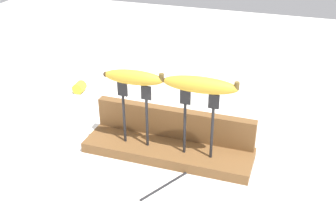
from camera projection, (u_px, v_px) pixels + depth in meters
ground_plane at (168, 154)px, 1.09m from camera, size 3.00×3.00×0.00m
wooden_board at (168, 150)px, 1.08m from camera, size 0.44×0.13×0.03m
board_backstop at (174, 123)px, 1.10m from camera, size 0.43×0.03×0.08m
fork_stand_left at (135, 109)px, 1.04m from camera, size 0.09×0.01×0.17m
fork_stand_right at (199, 118)px, 0.99m from camera, size 0.10×0.01×0.17m
banana_raised_left at (134, 77)px, 1.00m from camera, size 0.16×0.04×0.04m
banana_raised_right at (200, 85)px, 0.95m from camera, size 0.18×0.05×0.04m
fork_fallen_near at (178, 177)px, 1.00m from camera, size 0.10×0.18×0.01m
banana_chunk_near at (80, 87)px, 1.42m from camera, size 0.04×0.05×0.04m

